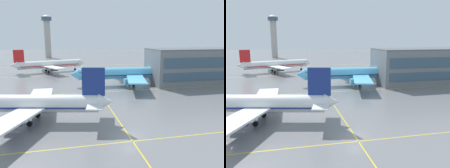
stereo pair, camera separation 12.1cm
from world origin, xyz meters
The scene contains 6 objects.
ground_plane centered at (0.00, 0.00, 0.00)m, with size 600.00×600.00×0.00m, color slate.
airliner_front_gate centered at (-18.92, 11.48, 3.92)m, with size 36.72×31.19×11.49m.
airliner_second_row centered at (12.25, 42.90, 4.40)m, with size 41.40×35.76×12.89m.
airliner_third_row centered at (-17.52, 81.13, 3.98)m, with size 36.79×31.41×11.67m.
taxiway_markings centered at (0.00, 51.47, 0.00)m, with size 136.47×156.83×0.01m.
control_tower centered at (-22.75, 167.02, 21.02)m, with size 8.82×8.82×36.07m.
Camera 2 is at (-11.00, -35.78, 17.44)m, focal length 35.87 mm.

